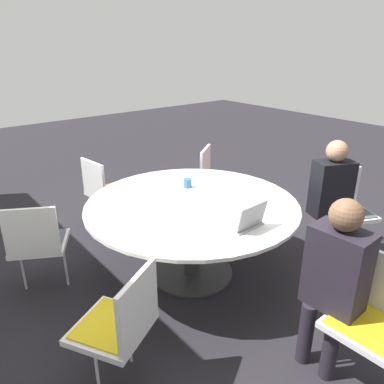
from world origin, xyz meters
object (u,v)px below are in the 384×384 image
at_px(chair_4, 37,240).
at_px(coffee_cup, 187,183).
at_px(chair_1, 346,204).
at_px(chair_2, 215,176).
at_px(chair_5, 121,321).
at_px(person_1, 332,192).
at_px(chair_0, 374,313).
at_px(laptop, 246,221).
at_px(person_0, 335,274).
at_px(chair_3, 105,189).

height_order(chair_4, coffee_cup, chair_4).
height_order(chair_1, chair_2, same).
bearing_deg(chair_5, person_1, -26.94).
bearing_deg(coffee_cup, chair_0, 177.71).
bearing_deg(chair_2, coffee_cup, -4.25).
bearing_deg(laptop, chair_5, 2.04).
bearing_deg(chair_0, person_0, 19.05).
bearing_deg(laptop, chair_2, -126.73).
distance_m(chair_4, chair_5, 1.30).
xyz_separation_m(chair_1, person_0, (-0.75, 1.46, 0.19)).
relative_size(chair_2, chair_5, 1.00).
distance_m(chair_5, laptop, 1.17).
relative_size(chair_1, laptop, 2.95).
distance_m(chair_2, chair_3, 1.33).
distance_m(laptop, coffee_cup, 0.96).
relative_size(chair_0, coffee_cup, 9.91).
bearing_deg(person_1, person_0, 58.00).
xyz_separation_m(chair_1, person_1, (0.03, 0.25, 0.19)).
height_order(chair_1, chair_3, same).
xyz_separation_m(chair_5, person_1, (0.10, -2.36, 0.19)).
bearing_deg(person_0, chair_2, -26.34).
xyz_separation_m(person_1, laptop, (-0.02, 1.22, 0.08)).
height_order(chair_0, chair_4, same).
distance_m(chair_4, coffee_cup, 1.43).
relative_size(chair_2, chair_3, 1.00).
height_order(chair_4, person_0, person_0).
height_order(chair_5, person_1, person_1).
relative_size(chair_3, laptop, 2.95).
height_order(person_0, laptop, person_0).
bearing_deg(chair_0, chair_2, -22.37).
relative_size(chair_3, person_0, 0.71).
height_order(chair_3, person_0, person_0).
bearing_deg(laptop, person_1, 179.24).
xyz_separation_m(person_0, coffee_cup, (1.69, -0.17, 0.07)).
bearing_deg(chair_0, laptop, 3.90).
bearing_deg(person_0, chair_0, -160.95).
bearing_deg(person_0, chair_1, -64.84).
xyz_separation_m(chair_0, laptop, (0.99, 0.10, 0.27)).
bearing_deg(chair_3, person_0, -1.03).
distance_m(chair_3, person_1, 2.41).
xyz_separation_m(laptop, coffee_cup, (0.94, -0.18, -0.01)).
bearing_deg(chair_5, chair_1, -27.80).
relative_size(chair_0, chair_2, 1.00).
xyz_separation_m(chair_0, chair_2, (2.44, -0.92, 0.00)).
distance_m(chair_1, person_0, 1.65).
distance_m(chair_3, person_0, 2.70).
relative_size(chair_1, person_0, 0.71).
bearing_deg(person_0, chair_3, 3.16).
bearing_deg(chair_4, chair_2, 35.51).
bearing_deg(chair_5, coffee_cup, 8.45).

